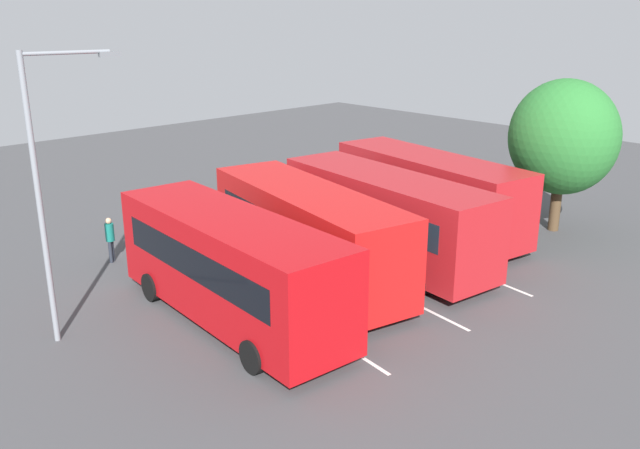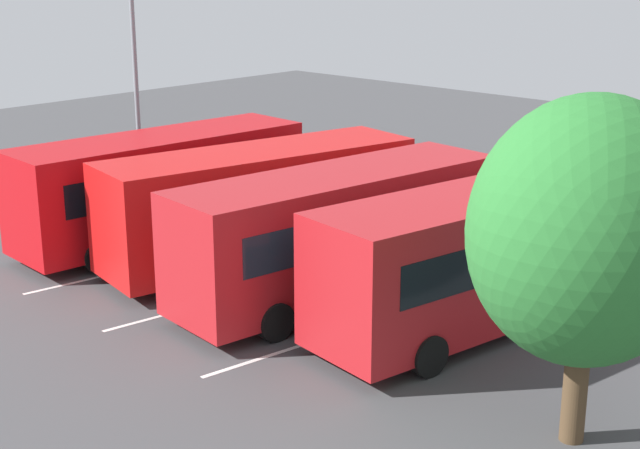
# 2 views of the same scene
# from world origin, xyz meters

# --- Properties ---
(ground_plane) EXTENTS (63.04, 63.04, 0.00)m
(ground_plane) POSITION_xyz_m (0.00, 0.00, 0.00)
(ground_plane) COLOR #424244
(bus_far_left) EXTENTS (9.34, 3.90, 3.25)m
(bus_far_left) POSITION_xyz_m (0.32, -5.32, 1.78)
(bus_far_left) COLOR #AD191E
(bus_far_left) RESTS_ON ground
(bus_center_left) EXTENTS (9.30, 3.61, 3.25)m
(bus_center_left) POSITION_xyz_m (-0.60, -1.60, 1.78)
(bus_center_left) COLOR #AD191E
(bus_center_left) RESTS_ON ground
(bus_center_right) EXTENTS (9.38, 4.29, 3.25)m
(bus_center_right) POSITION_xyz_m (-0.10, 1.77, 1.78)
(bus_center_right) COLOR red
(bus_center_right) RESTS_ON ground
(bus_far_right) EXTENTS (9.23, 3.18, 3.25)m
(bus_far_right) POSITION_xyz_m (-0.71, 5.42, 1.78)
(bus_far_right) COLOR #B70C11
(bus_far_right) RESTS_ON ground
(pedestrian) EXTENTS (0.45, 0.45, 1.70)m
(pedestrian) POSITION_xyz_m (6.28, 5.72, 1.00)
(pedestrian) COLOR #232833
(pedestrian) RESTS_ON ground
(street_lamp) EXTENTS (0.60, 2.56, 7.94)m
(street_lamp) POSITION_xyz_m (1.63, 9.50, 4.57)
(street_lamp) COLOR gray
(street_lamp) RESTS_ON ground
(depot_tree) EXTENTS (4.45, 4.01, 6.29)m
(depot_tree) POSITION_xyz_m (-3.11, -9.53, 3.94)
(depot_tree) COLOR #4C3823
(depot_tree) RESTS_ON ground
(lane_stripe_outer_left) EXTENTS (12.10, 1.83, 0.01)m
(lane_stripe_outer_left) POSITION_xyz_m (0.00, -3.55, 0.00)
(lane_stripe_outer_left) COLOR silver
(lane_stripe_outer_left) RESTS_ON ground
(lane_stripe_inner_left) EXTENTS (12.10, 1.83, 0.01)m
(lane_stripe_inner_left) POSITION_xyz_m (0.00, 0.00, 0.00)
(lane_stripe_inner_left) COLOR silver
(lane_stripe_inner_left) RESTS_ON ground
(lane_stripe_inner_right) EXTENTS (12.10, 1.83, 0.01)m
(lane_stripe_inner_right) POSITION_xyz_m (0.00, 3.55, 0.00)
(lane_stripe_inner_right) COLOR silver
(lane_stripe_inner_right) RESTS_ON ground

